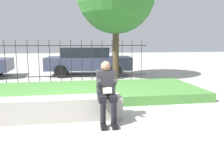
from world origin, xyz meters
name	(u,v)px	position (x,y,z in m)	size (l,w,h in m)	color
ground_plane	(68,119)	(0.00, 0.00, 0.00)	(60.00, 60.00, 0.00)	#B2AFA8
stone_bench	(54,110)	(-0.29, 0.00, 0.22)	(2.98, 0.52, 0.49)	#ADA89E
person_seated_reader	(106,89)	(0.83, -0.30, 0.72)	(0.42, 0.73, 1.29)	black
grass_berm	(70,93)	(0.00, 2.03, 0.13)	(8.16, 2.66, 0.26)	#4C893D
iron_fence	(71,62)	(0.00, 4.03, 0.92)	(6.16, 0.03, 1.77)	#232326
car_parked_center	(88,61)	(0.79, 6.52, 0.75)	(4.41, 2.09, 1.42)	#383D56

